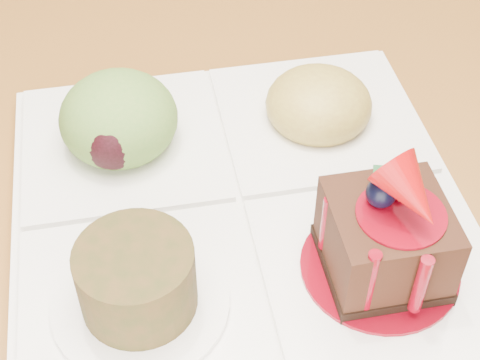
{
  "coord_description": "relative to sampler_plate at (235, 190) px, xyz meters",
  "views": [
    {
      "loc": [
        -0.1,
        -1.02,
        1.11
      ],
      "look_at": [
        -0.12,
        -0.7,
        0.79
      ],
      "focal_mm": 55.0,
      "sensor_mm": 36.0,
      "label": 1
    }
  ],
  "objects": [
    {
      "name": "ground",
      "position": [
        0.12,
        0.7,
        -0.77
      ],
      "size": [
        6.0,
        6.0,
        0.0
      ],
      "primitive_type": "plane",
      "color": "#533517"
    },
    {
      "name": "sampler_plate",
      "position": [
        0.0,
        0.0,
        0.0
      ],
      "size": [
        0.35,
        0.35,
        0.11
      ],
      "rotation": [
        0.0,
        0.0,
        0.26
      ],
      "color": "white",
      "rests_on": "dining_table"
    }
  ]
}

